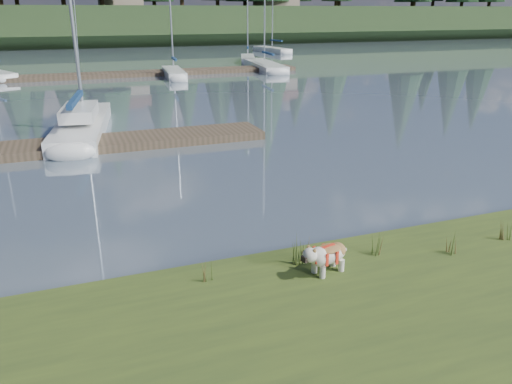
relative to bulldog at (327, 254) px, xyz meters
name	(u,v)px	position (x,y,z in m)	size (l,w,h in m)	color
ground	(107,77)	(-0.96, 32.61, -0.71)	(200.00, 200.00, 0.00)	slate
ridge	(80,26)	(-0.96, 75.61, 1.79)	(200.00, 20.00, 5.00)	#223419
bulldog	(327,254)	(0.00, 0.00, 0.00)	(0.97, 0.51, 0.57)	silver
sailboat_main	(84,120)	(-3.39, 14.82, -0.29)	(2.98, 8.82, 12.49)	white
dock_near	(42,148)	(-4.96, 11.61, -0.56)	(16.00, 2.00, 0.30)	#4C3D2C
dock_far	(134,74)	(1.04, 32.61, -0.56)	(26.00, 2.20, 0.30)	#4C3D2C
sailboat_bg_2	(173,72)	(3.76, 31.25, -0.37)	(1.85, 6.48, 9.78)	white
sailboat_bg_3	(262,64)	(12.03, 34.07, -0.39)	(2.89, 9.50, 13.58)	white
sailboat_bg_4	(248,58)	(12.91, 40.12, -0.38)	(3.13, 6.26, 9.34)	white
sailboat_bg_5	(269,49)	(19.28, 50.23, -0.39)	(2.43, 7.76, 10.94)	white
weed_0	(298,249)	(-0.35, 0.45, -0.06)	(0.17, 0.14, 0.70)	#475B23
weed_1	(302,249)	(-0.21, 0.56, -0.14)	(0.17, 0.14, 0.51)	#475B23
weed_2	(451,243)	(2.54, -0.19, -0.13)	(0.17, 0.14, 0.53)	#475B23
weed_3	(208,269)	(-2.02, 0.49, -0.16)	(0.17, 0.14, 0.46)	#475B23
weed_4	(378,244)	(1.23, 0.28, -0.15)	(0.17, 0.14, 0.50)	#475B23
weed_5	(505,229)	(3.98, -0.07, -0.14)	(0.17, 0.14, 0.51)	#475B23
mud_lip	(256,269)	(-0.96, 1.01, -0.64)	(60.00, 0.50, 0.14)	#33281C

